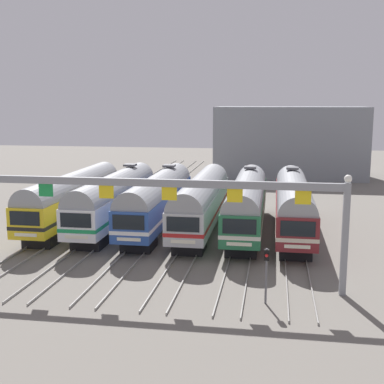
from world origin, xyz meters
The scene contains 11 objects.
ground_plane centered at (0.00, 0.00, 0.00)m, with size 160.00×160.00×0.00m, color slate.
track_bed centered at (0.00, 17.00, 0.07)m, with size 20.76×70.00×0.15m.
commuter_train_yellow centered at (-9.63, -0.01, 2.69)m, with size 2.88×18.06×4.77m.
commuter_train_white centered at (-5.78, 0.00, 2.69)m, with size 2.88×18.06×5.05m.
commuter_train_blue centered at (-1.93, 0.00, 2.69)m, with size 2.88×18.06×5.05m.
commuter_train_stainless centered at (1.93, -0.01, 2.69)m, with size 2.88×18.06×4.77m.
commuter_train_green centered at (5.78, 0.00, 2.69)m, with size 2.88×18.06×5.05m.
commuter_train_maroon centered at (9.63, 0.00, 2.69)m, with size 2.88×18.06×5.05m.
catenary_gantry centered at (0.00, -13.50, 5.32)m, with size 24.50×0.44×6.97m.
yard_signal_mast centered at (7.70, -15.53, 2.18)m, with size 0.28×0.35×3.12m.
maintenance_building centered at (10.10, 34.63, 5.13)m, with size 21.62×10.00×10.27m, color gray.
Camera 1 is at (7.98, -42.57, 10.92)m, focal length 48.04 mm.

